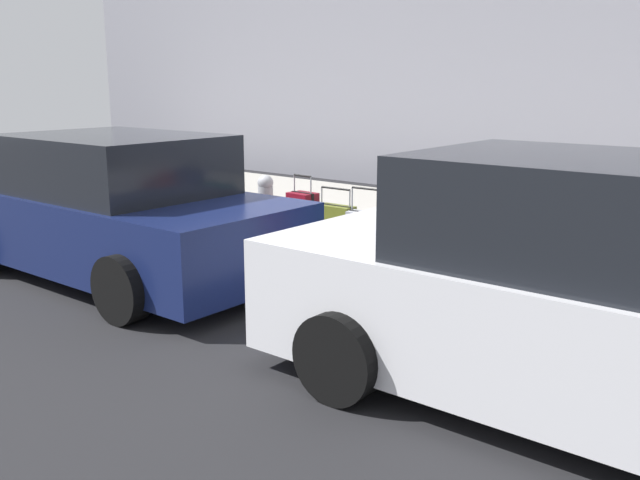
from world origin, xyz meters
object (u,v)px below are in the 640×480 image
(suitcase_maroon_0, at_px, (574,264))
(bollard_post, at_px, (228,204))
(suitcase_olive_6, at_px, (335,225))
(parked_car_white_0, at_px, (607,302))
(suitcase_teal_3, at_px, (444,240))
(suitcase_black_4, at_px, (401,239))
(parked_car_navy_1, at_px, (117,211))
(suitcase_silver_5, at_px, (364,233))
(suitcase_maroon_7, at_px, (303,217))
(suitcase_red_1, at_px, (527,250))
(suitcase_navy_2, at_px, (483,240))
(fire_hydrant, at_px, (266,203))

(suitcase_maroon_0, distance_m, bollard_post, 4.69)
(suitcase_olive_6, relative_size, parked_car_white_0, 0.16)
(suitcase_maroon_0, xyz_separation_m, suitcase_teal_3, (1.42, 0.04, 0.04))
(suitcase_black_4, bearing_deg, parked_car_navy_1, 42.03)
(suitcase_maroon_0, distance_m, parked_car_navy_1, 4.84)
(suitcase_silver_5, xyz_separation_m, suitcase_maroon_7, (1.03, -0.07, 0.06))
(bollard_post, bearing_deg, suitcase_maroon_7, -172.36)
(suitcase_olive_6, xyz_separation_m, parked_car_navy_1, (1.32, 2.23, 0.35))
(suitcase_red_1, relative_size, bollard_post, 1.43)
(suitcase_maroon_0, height_order, parked_car_navy_1, parked_car_navy_1)
(suitcase_silver_5, xyz_separation_m, parked_car_navy_1, (1.85, 2.11, 0.35))
(suitcase_teal_3, distance_m, suitcase_silver_5, 1.03)
(suitcase_silver_5, height_order, bollard_post, suitcase_silver_5)
(suitcase_maroon_0, relative_size, suitcase_silver_5, 1.08)
(suitcase_maroon_0, height_order, suitcase_teal_3, suitcase_maroon_0)
(suitcase_olive_6, bearing_deg, parked_car_white_0, 150.70)
(suitcase_red_1, bearing_deg, suitcase_black_4, 1.02)
(suitcase_olive_6, bearing_deg, suitcase_maroon_0, 179.82)
(suitcase_teal_3, xyz_separation_m, suitcase_black_4, (0.52, 0.05, -0.05))
(parked_car_white_0, height_order, parked_car_navy_1, parked_car_white_0)
(suitcase_red_1, height_order, suitcase_olive_6, suitcase_red_1)
(parked_car_white_0, bearing_deg, suitcase_navy_2, -47.86)
(suitcase_black_4, relative_size, parked_car_navy_1, 0.18)
(suitcase_teal_3, height_order, suitcase_maroon_7, suitcase_maroon_7)
(suitcase_black_4, height_order, parked_car_navy_1, parked_car_navy_1)
(suitcase_maroon_0, bearing_deg, suitcase_maroon_7, 0.62)
(bollard_post, relative_size, parked_car_white_0, 0.15)
(bollard_post, height_order, parked_car_white_0, parked_car_white_0)
(suitcase_black_4, xyz_separation_m, bollard_post, (2.74, 0.10, 0.10))
(suitcase_maroon_0, xyz_separation_m, bollard_post, (4.68, 0.20, 0.09))
(suitcase_silver_5, bearing_deg, suitcase_maroon_7, -3.85)
(suitcase_red_1, relative_size, fire_hydrant, 1.30)
(suitcase_maroon_0, relative_size, suitcase_maroon_7, 1.01)
(suitcase_maroon_7, bearing_deg, bollard_post, 7.64)
(suitcase_red_1, height_order, fire_hydrant, suitcase_red_1)
(suitcase_red_1, xyz_separation_m, suitcase_maroon_7, (3.02, -0.03, -0.04))
(suitcase_black_4, bearing_deg, suitcase_maroon_7, -2.23)
(suitcase_maroon_0, xyz_separation_m, suitcase_navy_2, (0.91, 0.11, 0.12))
(fire_hydrant, height_order, bollard_post, fire_hydrant)
(suitcase_red_1, height_order, suitcase_maroon_7, suitcase_red_1)
(suitcase_silver_5, relative_size, bollard_post, 1.11)
(suitcase_olive_6, height_order, suitcase_maroon_7, suitcase_maroon_7)
(suitcase_teal_3, xyz_separation_m, parked_car_navy_1, (2.87, 2.17, 0.30))
(suitcase_olive_6, distance_m, parked_car_white_0, 4.57)
(parked_car_white_0, bearing_deg, suitcase_red_1, -56.10)
(suitcase_navy_2, distance_m, bollard_post, 3.77)
(suitcase_navy_2, height_order, suitcase_maroon_7, suitcase_maroon_7)
(suitcase_maroon_7, distance_m, parked_car_navy_1, 2.35)
(parked_car_navy_1, bearing_deg, suitcase_olive_6, -120.65)
(parked_car_white_0, bearing_deg, bollard_post, -19.55)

